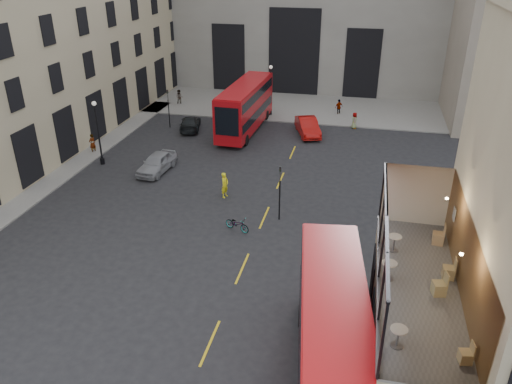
% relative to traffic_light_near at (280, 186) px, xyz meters
% --- Properties ---
extents(ground, '(140.00, 140.00, 0.00)m').
position_rel_traffic_light_near_xyz_m(ground, '(1.00, -12.00, -2.42)').
color(ground, black).
rests_on(ground, ground).
extents(host_frontage, '(3.00, 11.00, 4.50)m').
position_rel_traffic_light_near_xyz_m(host_frontage, '(7.50, -12.00, -0.17)').
color(host_frontage, '#BCAF8D').
rests_on(host_frontage, ground).
extents(cafe_floor, '(3.00, 10.00, 0.10)m').
position_rel_traffic_light_near_xyz_m(cafe_floor, '(7.50, -12.00, 2.12)').
color(cafe_floor, slate).
rests_on(cafe_floor, host_frontage).
extents(gateway, '(35.00, 10.60, 18.00)m').
position_rel_traffic_light_near_xyz_m(gateway, '(-4.00, 35.99, 6.96)').
color(gateway, gray).
rests_on(gateway, ground).
extents(pavement_far, '(40.00, 12.00, 0.12)m').
position_rel_traffic_light_near_xyz_m(pavement_far, '(-5.00, 26.00, -2.36)').
color(pavement_far, slate).
rests_on(pavement_far, ground).
extents(pavement_left, '(8.00, 48.00, 0.12)m').
position_rel_traffic_light_near_xyz_m(pavement_left, '(-21.00, -0.00, -2.36)').
color(pavement_left, slate).
rests_on(pavement_left, ground).
extents(traffic_light_near, '(0.16, 0.20, 3.80)m').
position_rel_traffic_light_near_xyz_m(traffic_light_near, '(0.00, 0.00, 0.00)').
color(traffic_light_near, black).
rests_on(traffic_light_near, ground).
extents(traffic_light_far, '(0.16, 0.20, 3.80)m').
position_rel_traffic_light_near_xyz_m(traffic_light_far, '(-14.00, 16.00, 0.00)').
color(traffic_light_far, black).
rests_on(traffic_light_far, ground).
extents(street_lamp_a, '(0.36, 0.36, 5.33)m').
position_rel_traffic_light_near_xyz_m(street_lamp_a, '(-16.00, 6.00, -0.03)').
color(street_lamp_a, black).
rests_on(street_lamp_a, ground).
extents(street_lamp_b, '(0.36, 0.36, 5.33)m').
position_rel_traffic_light_near_xyz_m(street_lamp_b, '(-5.00, 22.00, -0.03)').
color(street_lamp_b, black).
rests_on(street_lamp_b, ground).
extents(bus_near, '(4.01, 11.48, 4.49)m').
position_rel_traffic_light_near_xyz_m(bus_near, '(4.50, -13.29, 0.09)').
color(bus_near, '#B40C10').
rests_on(bus_near, ground).
extents(bus_far, '(3.08, 11.52, 4.56)m').
position_rel_traffic_light_near_xyz_m(bus_far, '(-6.42, 16.80, 0.14)').
color(bus_far, '#A10B10').
rests_on(bus_far, ground).
extents(car_a, '(2.19, 4.59, 1.51)m').
position_rel_traffic_light_near_xyz_m(car_a, '(-10.93, 5.53, -1.67)').
color(car_a, gray).
rests_on(car_a, ground).
extents(car_b, '(3.22, 5.17, 1.61)m').
position_rel_traffic_light_near_xyz_m(car_b, '(-0.34, 16.92, -1.62)').
color(car_b, '#9E0C09').
rests_on(car_b, ground).
extents(car_c, '(2.84, 4.74, 1.29)m').
position_rel_traffic_light_near_xyz_m(car_c, '(-11.80, 15.89, -1.78)').
color(car_c, black).
rests_on(car_c, ground).
extents(bicycle, '(1.87, 1.22, 0.93)m').
position_rel_traffic_light_near_xyz_m(bicycle, '(-2.34, -1.99, -1.96)').
color(bicycle, gray).
rests_on(bicycle, ground).
extents(cyclist, '(0.62, 0.78, 1.87)m').
position_rel_traffic_light_near_xyz_m(cyclist, '(-4.40, 2.41, -1.49)').
color(cyclist, yellow).
rests_on(cyclist, ground).
extents(pedestrian_a, '(0.95, 0.79, 1.74)m').
position_rel_traffic_light_near_xyz_m(pedestrian_a, '(-15.81, 23.61, -1.55)').
color(pedestrian_a, gray).
rests_on(pedestrian_a, ground).
extents(pedestrian_b, '(1.32, 1.05, 1.79)m').
position_rel_traffic_light_near_xyz_m(pedestrian_b, '(-7.35, 26.27, -1.53)').
color(pedestrian_b, gray).
rests_on(pedestrian_b, ground).
extents(pedestrian_c, '(1.00, 0.95, 1.67)m').
position_rel_traffic_light_near_xyz_m(pedestrian_c, '(2.08, 23.96, -1.59)').
color(pedestrian_c, gray).
rests_on(pedestrian_c, ground).
extents(pedestrian_d, '(0.60, 0.84, 1.62)m').
position_rel_traffic_light_near_xyz_m(pedestrian_d, '(3.92, 19.75, -1.62)').
color(pedestrian_d, gray).
rests_on(pedestrian_d, ground).
extents(pedestrian_e, '(0.59, 0.73, 1.72)m').
position_rel_traffic_light_near_xyz_m(pedestrian_e, '(-18.00, 8.10, -1.57)').
color(pedestrian_e, gray).
rests_on(pedestrian_e, ground).
extents(cafe_table_near, '(0.57, 0.57, 0.71)m').
position_rel_traffic_light_near_xyz_m(cafe_table_near, '(6.61, -15.45, 2.64)').
color(cafe_table_near, beige).
rests_on(cafe_table_near, cafe_floor).
extents(cafe_table_mid, '(0.60, 0.60, 0.75)m').
position_rel_traffic_light_near_xyz_m(cafe_table_mid, '(6.35, -11.79, 2.67)').
color(cafe_table_mid, beige).
rests_on(cafe_table_mid, cafe_floor).
extents(cafe_table_far, '(0.57, 0.57, 0.71)m').
position_rel_traffic_light_near_xyz_m(cafe_table_far, '(6.62, -9.65, 2.65)').
color(cafe_table_far, beige).
rests_on(cafe_table_far, cafe_floor).
extents(cafe_chair_a, '(0.43, 0.43, 0.76)m').
position_rel_traffic_light_near_xyz_m(cafe_chair_a, '(8.66, -15.70, 2.41)').
color(cafe_chair_a, '#D8B87D').
rests_on(cafe_chair_a, cafe_floor).
extents(cafe_chair_b, '(0.55, 0.55, 0.94)m').
position_rel_traffic_light_near_xyz_m(cafe_chair_b, '(8.19, -12.34, 2.46)').
color(cafe_chair_b, tan).
rests_on(cafe_chair_b, cafe_floor).
extents(cafe_chair_c, '(0.45, 0.45, 0.90)m').
position_rel_traffic_light_near_xyz_m(cafe_chair_c, '(8.65, -11.19, 2.45)').
color(cafe_chair_c, tan).
rests_on(cafe_chair_c, cafe_floor).
extents(cafe_chair_d, '(0.51, 0.51, 0.95)m').
position_rel_traffic_light_near_xyz_m(cafe_chair_d, '(8.51, -8.65, 2.46)').
color(cafe_chair_d, tan).
rests_on(cafe_chair_d, cafe_floor).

